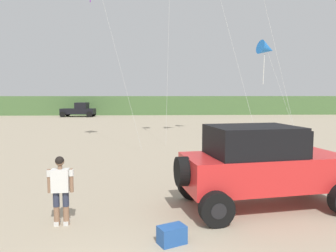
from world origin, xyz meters
name	(u,v)px	position (x,y,z in m)	size (l,w,h in m)	color
dune_ridge	(131,105)	(-3.05, 48.04, 1.41)	(90.00, 7.74, 2.82)	#4C703D
jeep	(261,164)	(3.40, 4.38, 1.20)	(4.99, 3.02, 2.26)	red
person_watching	(61,187)	(-1.78, 3.37, 0.94)	(0.62, 0.32, 1.67)	#8C664C
cooler_box	(172,235)	(0.79, 2.26, 0.19)	(0.56, 0.36, 0.38)	#23519E
distant_pickup	(79,110)	(-9.79, 41.32, 0.94)	(4.74, 2.72, 1.98)	black
kite_red_delta	(267,49)	(8.17, 17.67, 6.18)	(2.06, 3.16, 6.77)	blue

